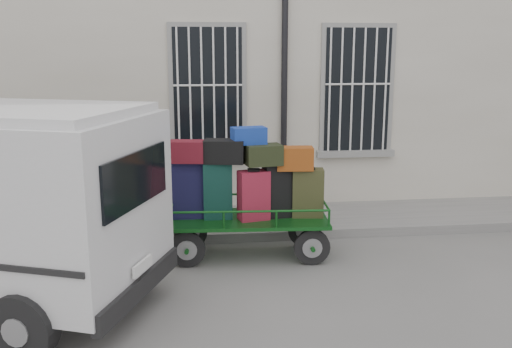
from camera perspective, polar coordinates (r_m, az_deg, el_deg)
The scene contains 4 objects.
ground at distance 7.77m, azimuth -0.60°, elevation -10.16°, with size 80.00×80.00×0.00m, color slate.
building at distance 12.65m, azimuth -3.52°, elevation 12.48°, with size 24.00×5.15×6.00m.
sidewalk at distance 9.81m, azimuth -2.07°, elevation -4.84°, with size 24.00×1.70×0.15m, color slate.
luggage_cart at distance 8.19m, azimuth -1.06°, elevation -1.72°, with size 2.70×1.19×1.90m.
Camera 1 is at (-0.81, -7.13, 2.99)m, focal length 40.00 mm.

